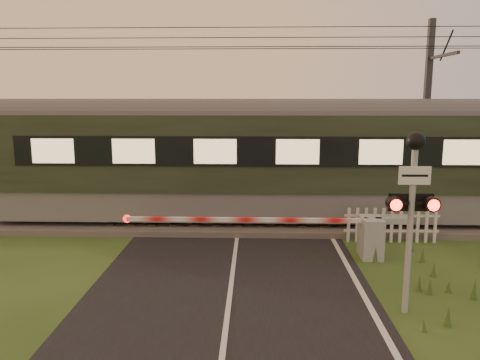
{
  "coord_description": "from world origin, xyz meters",
  "views": [
    {
      "loc": [
        0.49,
        -8.16,
        4.05
      ],
      "look_at": [
        0.14,
        3.2,
        2.01
      ],
      "focal_mm": 35.0,
      "sensor_mm": 36.0,
      "label": 1
    }
  ],
  "objects_px": {
    "boom_gate": "(355,235)",
    "picket_fence": "(392,225)",
    "crossing_signal": "(413,191)",
    "catenary_mast": "(427,113)"
  },
  "relations": [
    {
      "from": "boom_gate",
      "to": "picket_fence",
      "type": "xyz_separation_m",
      "value": [
        1.29,
        1.24,
        -0.09
      ]
    },
    {
      "from": "crossing_signal",
      "to": "catenary_mast",
      "type": "bearing_deg",
      "value": 69.23
    },
    {
      "from": "crossing_signal",
      "to": "catenary_mast",
      "type": "height_order",
      "value": "catenary_mast"
    },
    {
      "from": "crossing_signal",
      "to": "catenary_mast",
      "type": "xyz_separation_m",
      "value": [
        3.21,
        8.46,
        1.12
      ]
    },
    {
      "from": "crossing_signal",
      "to": "catenary_mast",
      "type": "distance_m",
      "value": 9.12
    },
    {
      "from": "boom_gate",
      "to": "picket_fence",
      "type": "relative_size",
      "value": 2.75
    },
    {
      "from": "picket_fence",
      "to": "catenary_mast",
      "type": "height_order",
      "value": "catenary_mast"
    },
    {
      "from": "crossing_signal",
      "to": "picket_fence",
      "type": "distance_m",
      "value": 4.83
    },
    {
      "from": "picket_fence",
      "to": "catenary_mast",
      "type": "bearing_deg",
      "value": 61.49
    },
    {
      "from": "boom_gate",
      "to": "picket_fence",
      "type": "height_order",
      "value": "boom_gate"
    }
  ]
}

